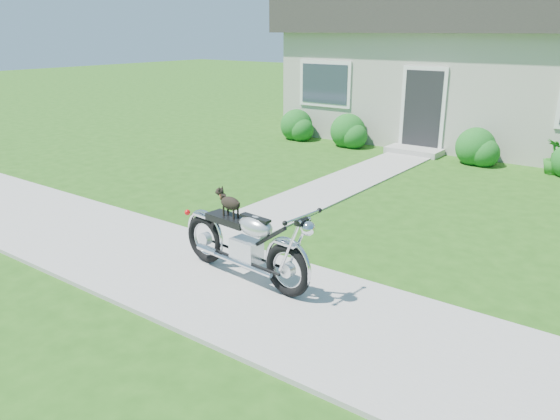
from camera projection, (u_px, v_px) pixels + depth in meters
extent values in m
plane|color=#235114|center=(244.00, 290.00, 6.79)|extent=(80.00, 80.00, 0.00)
cube|color=#9E9B93|center=(244.00, 289.00, 6.78)|extent=(24.00, 2.20, 0.04)
cube|color=#9E9B93|center=(343.00, 183.00, 11.44)|extent=(1.20, 8.00, 0.03)
cube|color=beige|center=(516.00, 88.00, 15.46)|extent=(12.00, 6.00, 3.00)
cube|color=#2D2B28|center=(526.00, 13.00, 14.83)|extent=(12.60, 6.60, 1.00)
cube|color=black|center=(422.00, 112.00, 14.14)|extent=(1.00, 0.06, 2.10)
cube|color=#9E9B93|center=(414.00, 151.00, 14.18)|extent=(1.40, 0.70, 0.16)
cube|color=#2D3847|center=(325.00, 84.00, 15.66)|extent=(1.70, 0.05, 1.30)
sphere|color=#195E1C|center=(296.00, 125.00, 16.05)|extent=(0.94, 0.94, 0.94)
sphere|color=#195E1C|center=(348.00, 131.00, 15.07)|extent=(0.97, 0.97, 0.97)
sphere|color=#195E1C|center=(476.00, 147.00, 13.08)|extent=(0.94, 0.94, 0.94)
imported|color=#2A5E18|center=(355.00, 131.00, 14.99)|extent=(0.94, 0.98, 0.84)
imported|color=#24701F|center=(554.00, 157.00, 12.14)|extent=(0.62, 0.62, 0.79)
torus|color=black|center=(288.00, 270.00, 6.46)|extent=(0.68, 0.18, 0.67)
torus|color=black|center=(205.00, 239.00, 7.42)|extent=(0.68, 0.18, 0.67)
cube|color=silver|center=(246.00, 251.00, 6.89)|extent=(0.42, 0.28, 0.30)
ellipsoid|color=silver|center=(255.00, 226.00, 6.67)|extent=(0.54, 0.34, 0.26)
cube|color=black|center=(229.00, 219.00, 6.97)|extent=(0.67, 0.32, 0.09)
cube|color=silver|center=(288.00, 243.00, 6.35)|extent=(0.31, 0.17, 0.03)
cube|color=silver|center=(204.00, 215.00, 7.31)|extent=(0.31, 0.17, 0.03)
cylinder|color=silver|center=(303.00, 217.00, 6.09)|extent=(0.09, 0.60, 0.03)
sphere|color=silver|center=(308.00, 228.00, 6.08)|extent=(0.19, 0.19, 0.17)
cylinder|color=silver|center=(239.00, 263.00, 6.84)|extent=(1.10, 0.17, 0.06)
ellipsoid|color=black|center=(230.00, 203.00, 6.88)|extent=(0.33, 0.18, 0.17)
sphere|color=black|center=(220.00, 192.00, 6.97)|extent=(0.11, 0.11, 0.10)
cylinder|color=black|center=(228.00, 209.00, 7.01)|extent=(0.03, 0.03, 0.13)
cylinder|color=black|center=(224.00, 211.00, 6.95)|extent=(0.03, 0.03, 0.13)
cylinder|color=black|center=(238.00, 213.00, 6.89)|extent=(0.03, 0.03, 0.13)
cylinder|color=black|center=(234.00, 214.00, 6.83)|extent=(0.03, 0.03, 0.13)
torus|color=#AB582D|center=(222.00, 196.00, 6.96)|extent=(0.06, 0.09, 0.09)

